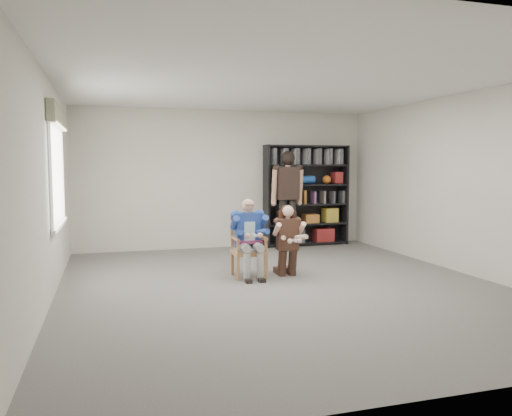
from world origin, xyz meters
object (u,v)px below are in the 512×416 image
object	(u,v)px
standing_man	(288,201)
kneeling_woman	(288,241)
bookshelf	(306,195)
armchair	(249,247)
seated_man	(249,238)

from	to	relation	value
standing_man	kneeling_woman	bearing A→B (deg)	-107.24
bookshelf	standing_man	xyz separation A→B (m)	(-0.61, -0.52, -0.08)
kneeling_woman	armchair	bearing A→B (deg)	169.78
bookshelf	armchair	bearing A→B (deg)	-127.32
armchair	seated_man	distance (m)	0.14
kneeling_woman	standing_man	bearing A→B (deg)	71.51
seated_man	armchair	bearing A→B (deg)	0.00
seated_man	standing_man	bearing A→B (deg)	58.01
armchair	bookshelf	world-z (taller)	bookshelf
armchair	standing_man	distance (m)	2.56
kneeling_woman	bookshelf	size ratio (longest dim) A/B	0.52
seated_man	kneeling_woman	xyz separation A→B (m)	(0.58, -0.12, -0.05)
kneeling_woman	standing_man	xyz separation A→B (m)	(0.80, 2.21, 0.43)
seated_man	bookshelf	xyz separation A→B (m)	(1.99, 2.61, 0.45)
seated_man	kneeling_woman	world-z (taller)	seated_man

